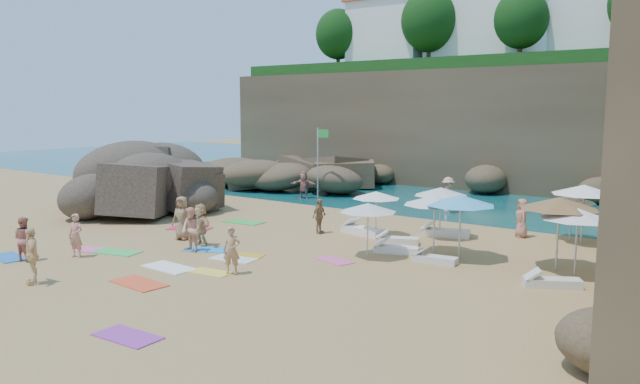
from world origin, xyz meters
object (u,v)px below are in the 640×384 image
Objects in this scene: person_stand_1 at (24,239)px; person_stand_4 at (522,218)px; person_stand_5 at (303,185)px; rock_outcrop at (161,215)px; flag_pole at (320,153)px; person_stand_2 at (448,195)px; parasol_1 at (376,195)px; person_stand_3 at (319,216)px; person_stand_0 at (76,236)px; parasol_0 at (441,192)px; lounger_0 at (363,231)px; parasol_2 at (584,190)px.

person_stand_1 is 0.98× the size of person_stand_4.
person_stand_5 reaches higher than person_stand_4.
person_stand_4 is (16.63, 5.64, 0.82)m from rock_outcrop.
rock_outcrop is at bearing -128.47° from person_stand_5.
flag_pole is 2.65× the size of person_stand_1.
person_stand_5 is at bearing -100.01° from person_stand_1.
person_stand_1 is 20.07m from person_stand_2.
person_stand_2 is at bearing 91.15° from parasol_1.
rock_outcrop is 5.78× the size of person_stand_3.
person_stand_1 is at bearing -87.28° from flag_pole.
person_stand_4 is at bearing 34.11° from person_stand_0.
person_stand_4 is (2.72, 2.17, -1.14)m from parasol_0.
person_stand_5 reaches higher than person_stand_0.
person_stand_1 reaches higher than person_stand_3.
parasol_0 is at bearing 35.34° from lounger_0.
person_stand_0 is 17.83m from person_stand_4.
parasol_2 is 1.53× the size of person_stand_5.
person_stand_2 is (-0.15, 7.31, -0.83)m from parasol_1.
person_stand_3 is at bearing -72.49° from person_stand_5.
parasol_2 is 1.56× the size of person_stand_0.
lounger_0 is at bearing 43.54° from person_stand_0.
parasol_2 is 1.65× the size of person_stand_3.
parasol_2 is 19.67m from person_stand_0.
person_stand_3 is at bearing -139.89° from lounger_0.
person_stand_1 is 1.04× the size of person_stand_3.
parasol_1 is 1.24× the size of person_stand_4.
parasol_2 is (19.01, 5.84, 2.20)m from rock_outcrop.
rock_outcrop is 9.14m from person_stand_0.
person_stand_1 is (-1.00, -1.41, -0.01)m from person_stand_0.
person_stand_5 is at bearing 169.45° from parasol_2.
rock_outcrop is 9.94m from person_stand_1.
flag_pole is at bearing 150.83° from parasol_0.
parasol_1 is at bearing -60.77° from person_stand_5.
person_stand_0 is 0.87× the size of person_stand_2.
rock_outcrop is at bearing -107.03° from flag_pole.
person_stand_1 is 0.97× the size of person_stand_5.
person_stand_4 is 0.99× the size of person_stand_5.
person_stand_3 is at bearing -92.87° from person_stand_4.
person_stand_5 is (-7.11, 7.84, 0.06)m from person_stand_3.
person_stand_5 is (-11.72, 5.50, -1.13)m from parasol_0.
lounger_0 is 2.00m from person_stand_3.
flag_pole is 18.85m from person_stand_1.
person_stand_1 is at bearing -112.36° from lounger_0.
rock_outcrop is 11.91m from parasol_1.
person_stand_3 is 0.93× the size of person_stand_5.
parasol_2 reaches higher than person_stand_1.
parasol_0 is at bearing -49.82° from person_stand_5.
person_stand_5 reaches higher than person_stand_3.
person_stand_2 is (-7.57, 3.61, -1.27)m from parasol_2.
person_stand_3 is (-2.12, -8.32, -0.16)m from person_stand_2.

